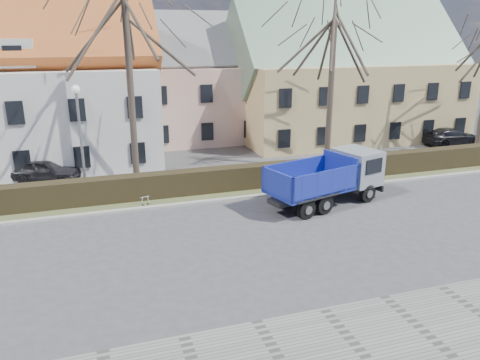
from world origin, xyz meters
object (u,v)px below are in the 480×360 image
object	(u,v)px
streetlight	(81,144)
parked_car_a	(45,170)
parked_car_b	(452,137)
cart_frame	(142,202)
dump_truck	(322,180)

from	to	relation	value
streetlight	parked_car_a	distance (m)	5.21
streetlight	parked_car_b	world-z (taller)	streetlight
parked_car_a	parked_car_b	world-z (taller)	parked_car_a
cart_frame	parked_car_a	world-z (taller)	parked_car_a
parked_car_b	streetlight	bearing A→B (deg)	100.59
parked_car_a	cart_frame	bearing A→B (deg)	-122.30
parked_car_a	streetlight	bearing A→B (deg)	-131.52
dump_truck	streetlight	xyz separation A→B (m)	(-11.29, 4.49, 1.68)
streetlight	parked_car_a	world-z (taller)	streetlight
dump_truck	streetlight	bearing A→B (deg)	142.57
streetlight	parked_car_b	bearing A→B (deg)	9.00
parked_car_a	parked_car_b	bearing A→B (deg)	-69.89
cart_frame	parked_car_a	distance (m)	7.87
dump_truck	parked_car_a	size ratio (longest dim) A/B	1.64
cart_frame	parked_car_b	xyz separation A→B (m)	(24.38, 6.37, 0.36)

